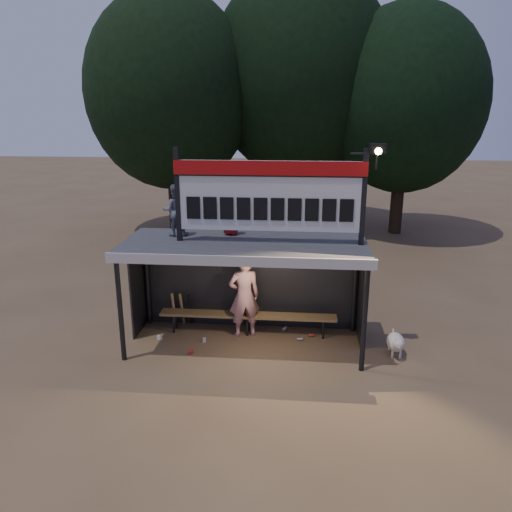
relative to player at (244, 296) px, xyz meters
The scene contains 13 objects.
ground 1.06m from the player, 81.45° to the right, with size 80.00×80.00×0.00m, color brown.
player is the anchor object (origin of this frame).
child_a 2.41m from the player, behind, with size 0.53×0.42×1.10m, color slate.
child_b 1.82m from the player, 157.09° to the left, with size 0.42×0.27×0.86m, color maroon.
dugout_shelter 0.92m from the player, 71.60° to the right, with size 5.10×2.08×2.32m.
scoreboard_assembly 2.49m from the player, 36.01° to the right, with size 4.10×0.27×1.99m.
bench 0.54m from the player, 57.51° to the left, with size 4.00×0.35×0.48m.
tree_left 11.29m from the player, 112.37° to the left, with size 6.46×6.46×9.27m.
tree_mid 12.27m from the player, 84.49° to the left, with size 7.22×7.22×10.36m.
tree_right 12.03m from the player, 63.26° to the left, with size 6.08×6.08×8.72m.
dog 3.37m from the player, 11.08° to the right, with size 0.36×0.81×0.49m.
bats 1.65m from the player, 166.09° to the left, with size 0.47×0.32×0.84m.
litter 0.96m from the player, 101.85° to the right, with size 3.49×1.48×0.08m.
Camera 1 is at (1.12, -9.81, 4.99)m, focal length 35.00 mm.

